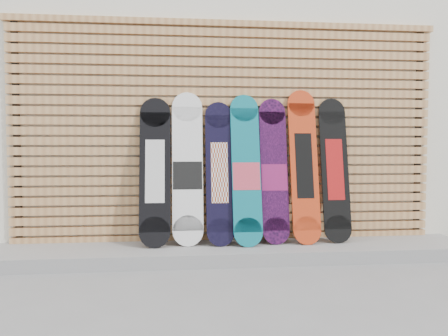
{
  "coord_description": "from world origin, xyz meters",
  "views": [
    {
      "loc": [
        -0.62,
        -3.37,
        1.07
      ],
      "look_at": [
        -0.2,
        0.75,
        0.85
      ],
      "focal_mm": 35.0,
      "sensor_mm": 36.0,
      "label": 1
    }
  ],
  "objects_px": {
    "snowboard_2": "(220,173)",
    "snowboard_5": "(304,166)",
    "snowboard_6": "(335,169)",
    "snowboard_1": "(188,169)",
    "snowboard_3": "(246,170)",
    "snowboard_0": "(155,171)",
    "snowboard_4": "(274,171)"
  },
  "relations": [
    {
      "from": "snowboard_3",
      "to": "snowboard_5",
      "type": "relative_size",
      "value": 0.97
    },
    {
      "from": "snowboard_1",
      "to": "snowboard_6",
      "type": "xyz_separation_m",
      "value": [
        1.45,
        -0.0,
        -0.01
      ]
    },
    {
      "from": "snowboard_6",
      "to": "snowboard_0",
      "type": "bearing_deg",
      "value": -179.52
    },
    {
      "from": "snowboard_0",
      "to": "snowboard_4",
      "type": "relative_size",
      "value": 1.0
    },
    {
      "from": "snowboard_0",
      "to": "snowboard_6",
      "type": "xyz_separation_m",
      "value": [
        1.76,
        0.01,
        0.01
      ]
    },
    {
      "from": "snowboard_1",
      "to": "snowboard_6",
      "type": "bearing_deg",
      "value": -0.19
    },
    {
      "from": "snowboard_3",
      "to": "snowboard_5",
      "type": "height_order",
      "value": "snowboard_5"
    },
    {
      "from": "snowboard_3",
      "to": "snowboard_5",
      "type": "xyz_separation_m",
      "value": [
        0.57,
        0.02,
        0.04
      ]
    },
    {
      "from": "snowboard_2",
      "to": "snowboard_4",
      "type": "height_order",
      "value": "snowboard_4"
    },
    {
      "from": "snowboard_1",
      "to": "snowboard_2",
      "type": "bearing_deg",
      "value": -2.9
    },
    {
      "from": "snowboard_1",
      "to": "snowboard_4",
      "type": "distance_m",
      "value": 0.84
    },
    {
      "from": "snowboard_2",
      "to": "snowboard_3",
      "type": "bearing_deg",
      "value": -6.34
    },
    {
      "from": "snowboard_1",
      "to": "snowboard_3",
      "type": "distance_m",
      "value": 0.56
    },
    {
      "from": "snowboard_2",
      "to": "snowboard_5",
      "type": "xyz_separation_m",
      "value": [
        0.83,
        -0.01,
        0.06
      ]
    },
    {
      "from": "snowboard_0",
      "to": "snowboard_3",
      "type": "bearing_deg",
      "value": -1.61
    },
    {
      "from": "snowboard_1",
      "to": "snowboard_3",
      "type": "height_order",
      "value": "snowboard_1"
    },
    {
      "from": "snowboard_4",
      "to": "snowboard_6",
      "type": "bearing_deg",
      "value": 0.05
    },
    {
      "from": "snowboard_2",
      "to": "snowboard_4",
      "type": "xyz_separation_m",
      "value": [
        0.53,
        0.01,
        0.01
      ]
    },
    {
      "from": "snowboard_1",
      "to": "snowboard_3",
      "type": "relative_size",
      "value": 1.01
    },
    {
      "from": "snowboard_3",
      "to": "snowboard_2",
      "type": "bearing_deg",
      "value": 173.66
    },
    {
      "from": "snowboard_4",
      "to": "snowboard_5",
      "type": "relative_size",
      "value": 0.94
    },
    {
      "from": "snowboard_2",
      "to": "snowboard_4",
      "type": "bearing_deg",
      "value": 1.1
    },
    {
      "from": "snowboard_0",
      "to": "snowboard_5",
      "type": "bearing_deg",
      "value": -0.2
    },
    {
      "from": "snowboard_0",
      "to": "snowboard_3",
      "type": "distance_m",
      "value": 0.87
    },
    {
      "from": "snowboard_6",
      "to": "snowboard_2",
      "type": "bearing_deg",
      "value": -179.46
    },
    {
      "from": "snowboard_1",
      "to": "snowboard_5",
      "type": "relative_size",
      "value": 0.98
    },
    {
      "from": "snowboard_2",
      "to": "snowboard_6",
      "type": "xyz_separation_m",
      "value": [
        1.14,
        0.01,
        0.02
      ]
    },
    {
      "from": "snowboard_4",
      "to": "snowboard_6",
      "type": "xyz_separation_m",
      "value": [
        0.61,
        0.0,
        0.01
      ]
    },
    {
      "from": "snowboard_5",
      "to": "snowboard_6",
      "type": "height_order",
      "value": "snowboard_5"
    },
    {
      "from": "snowboard_4",
      "to": "snowboard_6",
      "type": "relative_size",
      "value": 0.99
    },
    {
      "from": "snowboard_2",
      "to": "snowboard_5",
      "type": "height_order",
      "value": "snowboard_5"
    },
    {
      "from": "snowboard_2",
      "to": "snowboard_6",
      "type": "relative_size",
      "value": 0.97
    }
  ]
}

